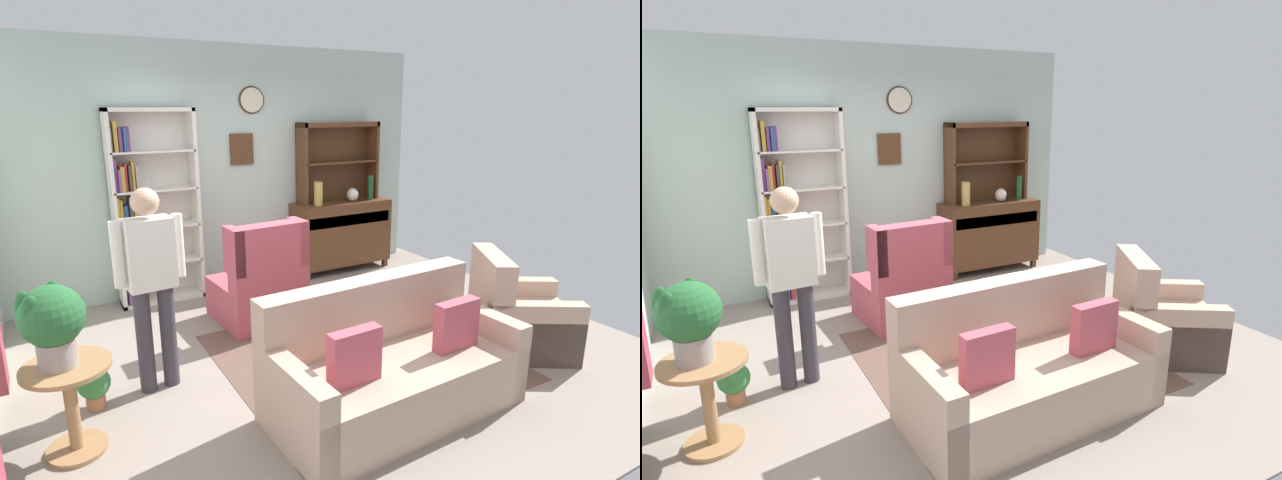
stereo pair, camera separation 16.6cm
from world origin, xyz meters
The scene contains 18 objects.
ground_plane centered at (0.00, 0.00, -0.01)m, with size 5.40×4.60×0.02m, color gray.
wall_back centered at (0.00, 2.13, 1.41)m, with size 5.00×0.09×2.80m.
area_rug centered at (0.20, -0.30, 0.00)m, with size 2.24×2.19×0.01m, color brown.
bookshelf centered at (-1.03, 1.94, 1.03)m, with size 0.90×0.30×2.10m.
sideboard centered at (1.37, 1.86, 0.51)m, with size 1.30×0.45×0.92m.
sideboard_hutch centered at (1.37, 1.97, 1.56)m, with size 1.10×0.26×1.00m.
vase_tall centered at (0.98, 1.78, 1.07)m, with size 0.11×0.11×0.29m, color tan.
vase_round centered at (1.50, 1.79, 1.01)m, with size 0.15×0.15×0.17m, color beige.
bottle_wine centered at (1.76, 1.77, 1.08)m, with size 0.07×0.07×0.32m, color #194223.
couch_floral centered at (-0.03, -1.04, 0.31)m, with size 1.83×0.92×0.90m.
armchair_floral centered at (1.52, -0.86, 0.29)m, with size 1.06×1.05×0.88m.
wingback_chair centered at (-0.23, 0.81, 0.38)m, with size 0.83×0.85×1.05m.
plant_stand centered at (-2.04, -0.45, 0.37)m, with size 0.52×0.52×0.60m.
potted_plant_large centered at (-2.09, -0.45, 0.90)m, with size 0.37×0.37×0.51m.
potted_plant_small centered at (-1.88, -0.01, 0.18)m, with size 0.23×0.23×0.32m.
person_reading centered at (-1.41, 0.06, 0.91)m, with size 0.53×0.23×1.56m.
coffee_table centered at (0.22, -0.19, 0.35)m, with size 0.80×0.50×0.42m.
book_stack centered at (0.36, -0.23, 0.46)m, with size 0.20×0.15×0.07m.
Camera 2 is at (-1.94, -3.68, 2.11)m, focal length 28.42 mm.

